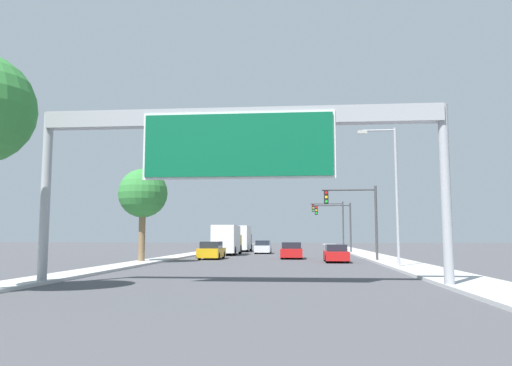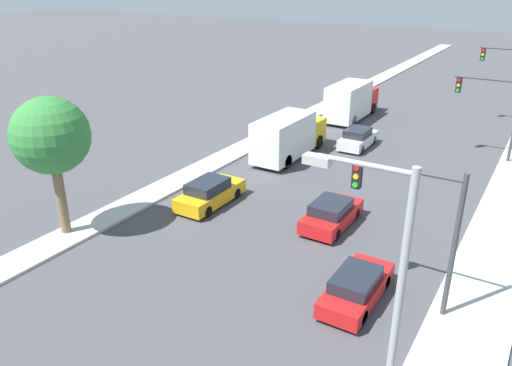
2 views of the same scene
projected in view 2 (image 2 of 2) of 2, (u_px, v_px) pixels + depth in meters
The scene contains 11 objects.
median_strip_left at pixel (298, 120), 45.05m from camera, with size 2.00×120.00×0.15m.
car_near_center at pixel (210, 193), 28.49m from camera, with size 1.84×4.60×1.53m.
car_far_center at pixel (358, 138), 37.96m from camera, with size 1.77×4.21×1.50m.
car_near_left at pixel (356, 287), 20.06m from camera, with size 1.74×4.41×1.36m.
car_near_right at pixel (332, 214), 26.07m from camera, with size 1.89×4.31×1.46m.
truck_box_primary at pixel (351, 101), 45.00m from camera, with size 2.44×7.63×3.32m.
truck_box_secondary at pixel (288, 136), 35.59m from camera, with size 2.36×7.68×3.13m.
traffic_light_near_intersection at pixel (419, 215), 18.46m from camera, with size 4.33×0.32×5.97m.
traffic_light_mid_block at pixel (496, 104), 34.20m from camera, with size 4.47×0.32×5.95m.
palm_tree_background at pixel (51, 137), 23.49m from camera, with size 3.71×3.71×7.11m.
street_lamp_right at pixel (383, 320), 11.05m from camera, with size 2.46×0.28×8.89m.
Camera 2 is at (10.63, 20.73, 12.30)m, focal length 35.00 mm.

